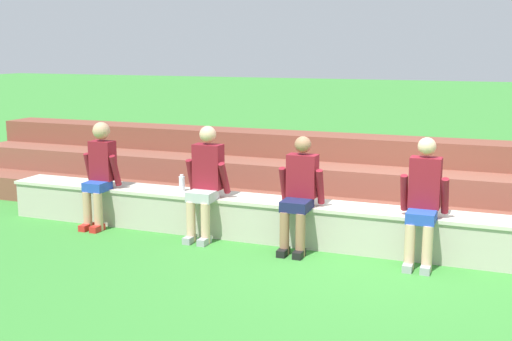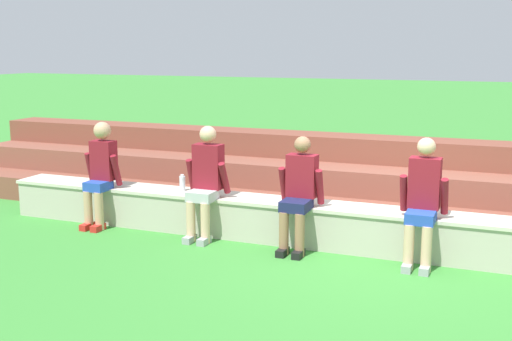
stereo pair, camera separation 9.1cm
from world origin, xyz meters
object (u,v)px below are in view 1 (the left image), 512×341
person_far_left (100,171)px  person_center (299,191)px  person_left_of_center (205,180)px  water_bottle_near_left (182,183)px  person_right_of_center (423,199)px

person_far_left → person_center: (2.72, -0.00, -0.04)m
person_left_of_center → water_bottle_near_left: person_left_of_center is taller
person_left_of_center → person_right_of_center: (2.60, -0.02, -0.01)m
person_right_of_center → person_left_of_center: bearing=179.4°
person_left_of_center → person_right_of_center: person_left_of_center is taller
person_left_of_center → water_bottle_near_left: size_ratio=6.48×
person_center → person_right_of_center: bearing=-0.2°
person_right_of_center → water_bottle_near_left: person_right_of_center is taller
person_far_left → water_bottle_near_left: person_far_left is taller
person_left_of_center → person_center: bearing=-1.0°
person_far_left → person_center: person_far_left is taller
person_left_of_center → person_center: size_ratio=1.05×
person_center → person_right_of_center: (1.39, -0.00, 0.03)m
person_center → person_right_of_center: 1.39m
person_right_of_center → person_center: bearing=179.8°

